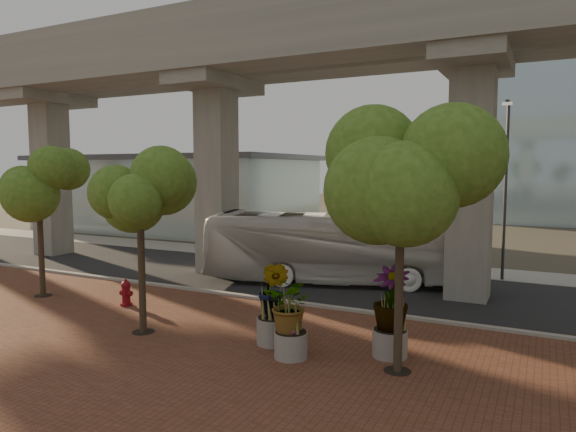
% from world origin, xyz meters
% --- Properties ---
extents(ground, '(160.00, 160.00, 0.00)m').
position_xyz_m(ground, '(0.00, 0.00, 0.00)').
color(ground, '#3D392C').
rests_on(ground, ground).
extents(brick_plaza, '(70.00, 13.00, 0.06)m').
position_xyz_m(brick_plaza, '(0.00, -8.00, 0.03)').
color(brick_plaza, brown).
rests_on(brick_plaza, ground).
extents(asphalt_road, '(90.00, 8.00, 0.04)m').
position_xyz_m(asphalt_road, '(0.00, 2.00, 0.02)').
color(asphalt_road, black).
rests_on(asphalt_road, ground).
extents(curb_strip, '(70.00, 0.25, 0.16)m').
position_xyz_m(curb_strip, '(0.00, -2.00, 0.08)').
color(curb_strip, '#9D9A92').
rests_on(curb_strip, ground).
extents(far_sidewalk, '(90.00, 3.00, 0.06)m').
position_xyz_m(far_sidewalk, '(0.00, 7.50, 0.03)').
color(far_sidewalk, '#9D9A92').
rests_on(far_sidewalk, ground).
extents(transit_viaduct, '(72.00, 5.60, 12.40)m').
position_xyz_m(transit_viaduct, '(0.00, 2.00, 7.29)').
color(transit_viaduct, gray).
rests_on(transit_viaduct, ground).
extents(station_pavilion, '(23.00, 13.00, 6.30)m').
position_xyz_m(station_pavilion, '(-20.00, 16.00, 3.22)').
color(station_pavilion, '#A5BABD').
rests_on(station_pavilion, ground).
extents(transit_bus, '(12.14, 6.21, 3.30)m').
position_xyz_m(transit_bus, '(0.33, 2.21, 1.65)').
color(transit_bus, silver).
rests_on(transit_bus, ground).
extents(fire_hydrant, '(0.50, 0.45, 1.00)m').
position_xyz_m(fire_hydrant, '(-5.29, -5.07, 0.54)').
color(fire_hydrant, maroon).
rests_on(fire_hydrant, ground).
extents(planter_front, '(2.03, 2.03, 2.23)m').
position_xyz_m(planter_front, '(2.62, -7.07, 1.41)').
color(planter_front, '#ACA99C').
rests_on(planter_front, ground).
extents(planter_right, '(2.33, 2.33, 2.49)m').
position_xyz_m(planter_right, '(5.00, -5.77, 1.57)').
color(planter_right, '#B0A99F').
rests_on(planter_right, ground).
extents(planter_left, '(2.22, 2.22, 2.44)m').
position_xyz_m(planter_left, '(1.67, -6.29, 1.54)').
color(planter_left, gray).
rests_on(planter_left, ground).
extents(street_tree_far_west, '(3.89, 3.89, 6.16)m').
position_xyz_m(street_tree_far_west, '(-9.39, -5.47, 4.43)').
color(street_tree_far_west, '#433626').
rests_on(street_tree_far_west, ground).
extents(street_tree_near_west, '(3.37, 3.37, 5.92)m').
position_xyz_m(street_tree_near_west, '(-2.51, -7.20, 4.42)').
color(street_tree_near_west, '#433626').
rests_on(street_tree_near_west, ground).
extents(street_tree_near_east, '(4.10, 4.10, 6.43)m').
position_xyz_m(street_tree_near_east, '(5.46, -6.70, 4.60)').
color(street_tree_near_east, '#433626').
rests_on(street_tree_near_east, ground).
extents(streetlamp_west, '(0.36, 1.06, 7.35)m').
position_xyz_m(streetlamp_west, '(-9.29, 7.31, 4.29)').
color(streetlamp_west, '#323137').
rests_on(streetlamp_west, ground).
extents(streetlamp_east, '(0.40, 1.18, 8.14)m').
position_xyz_m(streetlamp_east, '(6.99, 6.13, 4.75)').
color(streetlamp_east, '#313237').
rests_on(streetlamp_east, ground).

